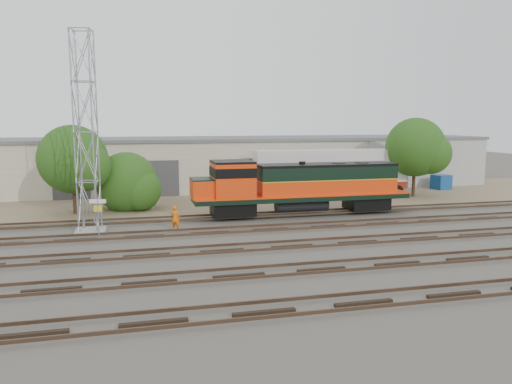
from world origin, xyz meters
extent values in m
plane|color=#47423A|center=(0.00, 0.00, 0.00)|extent=(140.00, 140.00, 0.00)
cube|color=#726047|center=(0.00, 15.00, 0.01)|extent=(80.00, 16.00, 0.02)
cube|color=black|center=(0.00, -12.00, 0.07)|extent=(80.00, 2.40, 0.14)
cube|color=#4C3828|center=(0.00, -12.75, 0.21)|extent=(80.00, 0.08, 0.14)
cube|color=#4C3828|center=(0.00, -11.25, 0.21)|extent=(80.00, 0.08, 0.14)
cube|color=black|center=(0.00, -7.50, 0.07)|extent=(80.00, 2.40, 0.14)
cube|color=#4C3828|center=(0.00, -8.25, 0.21)|extent=(80.00, 0.08, 0.14)
cube|color=#4C3828|center=(0.00, -6.75, 0.21)|extent=(80.00, 0.08, 0.14)
cube|color=black|center=(0.00, -3.00, 0.07)|extent=(80.00, 2.40, 0.14)
cube|color=#4C3828|center=(0.00, -3.75, 0.21)|extent=(80.00, 0.08, 0.14)
cube|color=#4C3828|center=(0.00, -2.25, 0.21)|extent=(80.00, 0.08, 0.14)
cube|color=black|center=(0.00, 1.50, 0.07)|extent=(80.00, 2.40, 0.14)
cube|color=#4C3828|center=(0.00, 0.75, 0.21)|extent=(80.00, 0.08, 0.14)
cube|color=#4C3828|center=(0.00, 2.25, 0.21)|extent=(80.00, 0.08, 0.14)
cube|color=black|center=(0.00, 6.00, 0.07)|extent=(80.00, 2.40, 0.14)
cube|color=#4C3828|center=(0.00, 5.25, 0.21)|extent=(80.00, 0.08, 0.14)
cube|color=#4C3828|center=(0.00, 6.75, 0.21)|extent=(80.00, 0.08, 0.14)
cube|color=beige|center=(0.00, 23.00, 2.50)|extent=(58.00, 10.00, 5.00)
cube|color=#59595B|center=(0.00, 23.00, 5.15)|extent=(58.40, 10.40, 0.30)
cube|color=#999993|center=(22.00, 17.95, 2.50)|extent=(14.00, 0.10, 5.00)
cube|color=#333335|center=(-14.00, 17.94, 1.70)|extent=(3.20, 0.12, 3.40)
cube|color=#333335|center=(-6.00, 17.94, 1.70)|extent=(3.20, 0.12, 3.40)
cube|color=#333335|center=(2.00, 17.94, 1.70)|extent=(3.20, 0.12, 3.40)
cube|color=#333335|center=(10.00, 17.94, 1.70)|extent=(3.20, 0.12, 3.40)
cube|color=#333335|center=(18.00, 17.94, 1.70)|extent=(3.20, 0.12, 3.40)
cube|color=black|center=(-1.62, 6.00, 0.76)|extent=(3.07, 2.30, 0.96)
cube|color=black|center=(8.94, 6.00, 0.76)|extent=(3.07, 2.30, 0.96)
cube|color=black|center=(3.66, 6.00, 1.41)|extent=(16.31, 2.88, 0.34)
cylinder|color=black|center=(3.66, 6.00, 0.81)|extent=(4.03, 1.06, 1.06)
cube|color=red|center=(5.58, 6.00, 2.15)|extent=(10.56, 2.49, 1.15)
cube|color=black|center=(5.58, 6.00, 3.21)|extent=(10.56, 2.49, 0.96)
cube|color=black|center=(5.58, 6.00, 3.78)|extent=(10.56, 2.49, 0.19)
cube|color=red|center=(-1.62, 6.00, 2.82)|extent=(2.88, 2.88, 2.49)
cube|color=black|center=(-1.62, 6.00, 4.15)|extent=(2.88, 2.88, 0.15)
cube|color=red|center=(-3.83, 6.00, 2.25)|extent=(1.54, 2.30, 1.34)
cube|color=gray|center=(-11.31, 3.76, 0.10)|extent=(1.85, 1.85, 0.20)
cylinder|color=gray|center=(-11.87, 4.33, 6.37)|extent=(0.09, 0.09, 12.33)
cylinder|color=gray|center=(-10.74, 4.33, 6.37)|extent=(0.09, 0.09, 12.33)
cylinder|color=gray|center=(-11.87, 3.20, 6.37)|extent=(0.09, 0.09, 12.33)
cylinder|color=gray|center=(-10.74, 3.20, 6.37)|extent=(0.09, 0.09, 12.33)
cylinder|color=gray|center=(-10.68, 2.09, 1.21)|extent=(0.08, 0.08, 2.43)
cube|color=white|center=(-10.68, 2.09, 2.26)|extent=(0.98, 0.22, 0.24)
cube|color=yellow|center=(-10.68, 2.09, 1.82)|extent=(0.50, 0.13, 0.39)
imported|color=orange|center=(-6.00, 2.96, 0.83)|extent=(0.72, 0.63, 1.66)
cube|color=silver|center=(9.29, 14.36, 2.90)|extent=(14.38, 3.81, 2.95)
cube|color=black|center=(14.85, 13.98, 0.55)|extent=(2.81, 2.91, 1.09)
cube|color=black|center=(3.76, 13.65, 0.71)|extent=(0.16, 0.16, 1.42)
cube|color=black|center=(3.91, 15.83, 0.71)|extent=(0.16, 0.16, 1.42)
cube|color=navy|center=(22.36, 16.11, 0.75)|extent=(1.85, 1.77, 1.50)
cube|color=#9A2810|center=(18.30, 17.85, 0.70)|extent=(1.67, 1.58, 1.40)
cylinder|color=#382619|center=(-12.94, 10.71, 1.19)|extent=(0.32, 0.32, 2.37)
sphere|color=#204E16|center=(-12.94, 10.71, 4.19)|extent=(5.18, 5.18, 5.18)
sphere|color=#204E16|center=(-11.90, 9.93, 3.67)|extent=(3.63, 3.63, 3.63)
cylinder|color=#382619|center=(-9.09, 11.77, 0.22)|extent=(0.33, 0.33, 0.45)
sphere|color=#204E16|center=(-9.09, 11.77, 2.16)|extent=(4.90, 4.90, 4.90)
sphere|color=#204E16|center=(-8.11, 11.03, 1.67)|extent=(3.43, 3.43, 3.43)
cylinder|color=#382619|center=(16.86, 12.33, 1.36)|extent=(0.31, 0.31, 2.72)
sphere|color=#204E16|center=(16.86, 12.33, 4.62)|extent=(5.44, 5.44, 5.44)
sphere|color=#204E16|center=(17.94, 11.51, 4.08)|extent=(3.81, 3.81, 3.81)
camera|label=1|loc=(-8.50, -28.99, 7.12)|focal=35.00mm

